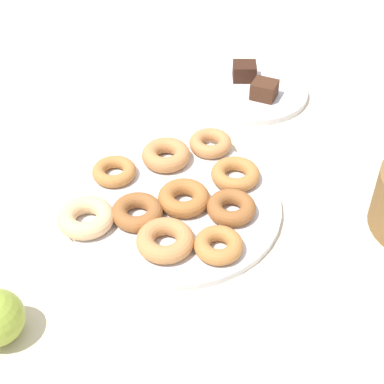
{
  "coord_description": "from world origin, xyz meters",
  "views": [
    {
      "loc": [
        0.72,
        0.16,
        0.69
      ],
      "look_at": [
        0.0,
        0.03,
        0.04
      ],
      "focal_mm": 54.39,
      "sensor_mm": 36.0,
      "label": 1
    }
  ],
  "objects_px": {
    "cake_plate": "(250,91)",
    "donut_7": "(218,245)",
    "donut_1": "(86,218)",
    "donut_9": "(210,143)",
    "donut_4": "(114,171)",
    "donut_6": "(235,174)",
    "brownie_far": "(264,90)",
    "donut_2": "(137,212)",
    "donut_0": "(165,240)",
    "donut_3": "(166,155)",
    "donut_plate": "(175,206)",
    "donut_5": "(231,208)",
    "brownie_near": "(244,71)",
    "donut_8": "(184,198)"
  },
  "relations": [
    {
      "from": "donut_1",
      "to": "donut_plate",
      "type": "bearing_deg",
      "value": 120.1
    },
    {
      "from": "cake_plate",
      "to": "brownie_near",
      "type": "relative_size",
      "value": 4.95
    },
    {
      "from": "donut_6",
      "to": "brownie_far",
      "type": "bearing_deg",
      "value": 174.68
    },
    {
      "from": "donut_8",
      "to": "brownie_near",
      "type": "height_order",
      "value": "brownie_near"
    },
    {
      "from": "brownie_far",
      "to": "donut_4",
      "type": "bearing_deg",
      "value": -37.82
    },
    {
      "from": "donut_2",
      "to": "brownie_near",
      "type": "distance_m",
      "value": 0.5
    },
    {
      "from": "donut_5",
      "to": "brownie_far",
      "type": "relative_size",
      "value": 1.63
    },
    {
      "from": "donut_3",
      "to": "donut_4",
      "type": "xyz_separation_m",
      "value": [
        0.06,
        -0.08,
        -0.0
      ]
    },
    {
      "from": "donut_9",
      "to": "brownie_far",
      "type": "bearing_deg",
      "value": 156.96
    },
    {
      "from": "donut_6",
      "to": "donut_7",
      "type": "bearing_deg",
      "value": -1.37
    },
    {
      "from": "donut_7",
      "to": "donut_6",
      "type": "bearing_deg",
      "value": 178.63
    },
    {
      "from": "donut_4",
      "to": "brownie_near",
      "type": "xyz_separation_m",
      "value": [
        -0.38,
        0.19,
        0.01
      ]
    },
    {
      "from": "donut_2",
      "to": "donut_9",
      "type": "distance_m",
      "value": 0.23
    },
    {
      "from": "donut_plate",
      "to": "donut_4",
      "type": "height_order",
      "value": "donut_4"
    },
    {
      "from": "brownie_far",
      "to": "donut_7",
      "type": "bearing_deg",
      "value": -3.8
    },
    {
      "from": "donut_9",
      "to": "donut_6",
      "type": "bearing_deg",
      "value": 35.02
    },
    {
      "from": "donut_5",
      "to": "donut_6",
      "type": "bearing_deg",
      "value": -177.24
    },
    {
      "from": "donut_1",
      "to": "donut_7",
      "type": "distance_m",
      "value": 0.22
    },
    {
      "from": "donut_4",
      "to": "donut_7",
      "type": "relative_size",
      "value": 1.02
    },
    {
      "from": "donut_0",
      "to": "donut_3",
      "type": "relative_size",
      "value": 1.02
    },
    {
      "from": "donut_7",
      "to": "donut_4",
      "type": "bearing_deg",
      "value": -124.74
    },
    {
      "from": "donut_4",
      "to": "donut_6",
      "type": "xyz_separation_m",
      "value": [
        -0.03,
        0.22,
        0.0
      ]
    },
    {
      "from": "donut_8",
      "to": "cake_plate",
      "type": "xyz_separation_m",
      "value": [
        -0.4,
        0.07,
        -0.02
      ]
    },
    {
      "from": "donut_2",
      "to": "donut_8",
      "type": "xyz_separation_m",
      "value": [
        -0.05,
        0.07,
        0.0
      ]
    },
    {
      "from": "donut_0",
      "to": "donut_2",
      "type": "xyz_separation_m",
      "value": [
        -0.06,
        -0.06,
        -0.0
      ]
    },
    {
      "from": "donut_7",
      "to": "donut_8",
      "type": "distance_m",
      "value": 0.12
    },
    {
      "from": "donut_plate",
      "to": "donut_9",
      "type": "relative_size",
      "value": 4.52
    },
    {
      "from": "donut_1",
      "to": "brownie_near",
      "type": "height_order",
      "value": "brownie_near"
    },
    {
      "from": "donut_0",
      "to": "donut_4",
      "type": "distance_m",
      "value": 0.2
    },
    {
      "from": "donut_5",
      "to": "donut_9",
      "type": "distance_m",
      "value": 0.18
    },
    {
      "from": "donut_3",
      "to": "donut_9",
      "type": "relative_size",
      "value": 1.11
    },
    {
      "from": "donut_1",
      "to": "donut_2",
      "type": "relative_size",
      "value": 1.08
    },
    {
      "from": "cake_plate",
      "to": "donut_7",
      "type": "bearing_deg",
      "value": 0.12
    },
    {
      "from": "donut_7",
      "to": "donut_plate",
      "type": "bearing_deg",
      "value": -137.12
    },
    {
      "from": "donut_5",
      "to": "donut_6",
      "type": "distance_m",
      "value": 0.09
    },
    {
      "from": "donut_2",
      "to": "brownie_near",
      "type": "bearing_deg",
      "value": 165.47
    },
    {
      "from": "donut_7",
      "to": "brownie_far",
      "type": "xyz_separation_m",
      "value": [
        -0.46,
        0.03,
        0.01
      ]
    },
    {
      "from": "donut_plate",
      "to": "cake_plate",
      "type": "relative_size",
      "value": 1.46
    },
    {
      "from": "donut_1",
      "to": "donut_5",
      "type": "xyz_separation_m",
      "value": [
        -0.07,
        0.23,
        -0.0
      ]
    },
    {
      "from": "donut_8",
      "to": "cake_plate",
      "type": "height_order",
      "value": "donut_8"
    },
    {
      "from": "donut_2",
      "to": "brownie_near",
      "type": "relative_size",
      "value": 1.69
    },
    {
      "from": "donut_4",
      "to": "donut_7",
      "type": "height_order",
      "value": "donut_7"
    },
    {
      "from": "donut_3",
      "to": "donut_5",
      "type": "bearing_deg",
      "value": 49.31
    },
    {
      "from": "donut_1",
      "to": "donut_9",
      "type": "relative_size",
      "value": 1.14
    },
    {
      "from": "donut_0",
      "to": "donut_5",
      "type": "distance_m",
      "value": 0.13
    },
    {
      "from": "donut_2",
      "to": "brownie_far",
      "type": "xyz_separation_m",
      "value": [
        -0.41,
        0.17,
        0.01
      ]
    },
    {
      "from": "donut_2",
      "to": "brownie_far",
      "type": "height_order",
      "value": "brownie_far"
    },
    {
      "from": "donut_0",
      "to": "donut_2",
      "type": "bearing_deg",
      "value": -132.94
    },
    {
      "from": "donut_1",
      "to": "donut_3",
      "type": "relative_size",
      "value": 1.03
    },
    {
      "from": "brownie_near",
      "to": "donut_4",
      "type": "bearing_deg",
      "value": -26.7
    }
  ]
}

